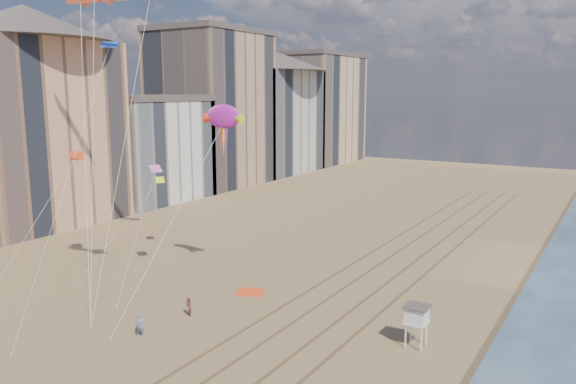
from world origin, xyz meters
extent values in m
plane|color=#42301E|center=(19.00, 40.00, 0.00)|extent=(260.00, 260.00, 0.00)
cube|color=brown|center=(-1.20, 30.00, 0.01)|extent=(0.28, 120.00, 0.01)
cube|color=brown|center=(1.20, 30.00, 0.01)|extent=(0.28, 120.00, 0.01)
cube|color=brown|center=(4.00, 30.00, 0.01)|extent=(0.28, 120.00, 0.01)
cube|color=brown|center=(6.20, 30.00, 0.01)|extent=(0.28, 120.00, 0.01)
cube|color=tan|center=(-45.50, 34.00, 12.00)|extent=(15.00, 20.00, 24.00)
cone|color=#473D38|center=(-45.50, 34.00, 26.20)|extent=(31.11, 31.11, 4.40)
cube|color=silver|center=(-45.00, 54.00, 8.00)|extent=(14.00, 18.00, 16.00)
cube|color=#473D38|center=(-45.00, 54.00, 16.50)|extent=(14.28, 18.36, 1.00)
cube|color=tan|center=(-46.00, 72.00, 14.00)|extent=(16.00, 20.00, 28.00)
cube|color=#473D38|center=(-46.00, 72.00, 28.50)|extent=(16.32, 20.40, 1.00)
cube|color=#BCB2A3|center=(-45.50, 92.00, 11.00)|extent=(15.00, 22.00, 22.00)
cone|color=#473D38|center=(-45.50, 92.00, 24.20)|extent=(34.22, 34.22, 4.40)
cube|color=tan|center=(-46.00, 114.00, 13.00)|extent=(16.00, 24.00, 26.00)
cube|color=#473D38|center=(-46.00, 114.00, 26.50)|extent=(16.32, 24.48, 1.00)
cylinder|color=silver|center=(10.02, 23.31, 0.83)|extent=(0.11, 0.11, 1.66)
cylinder|color=silver|center=(11.13, 23.31, 0.83)|extent=(0.11, 0.11, 1.66)
cylinder|color=silver|center=(10.02, 24.41, 0.83)|extent=(0.11, 0.11, 1.66)
cylinder|color=silver|center=(11.13, 24.41, 0.83)|extent=(0.11, 0.11, 1.66)
cube|color=silver|center=(10.58, 23.86, 1.80)|extent=(1.48, 1.48, 0.11)
cube|color=silver|center=(10.58, 23.86, 2.35)|extent=(1.38, 1.38, 1.01)
cube|color=#473D38|center=(10.58, 23.86, 2.95)|extent=(1.66, 1.66, 0.09)
cube|color=#F74514|center=(-5.21, 26.47, 0.13)|extent=(2.65, 2.24, 0.26)
ellipsoid|color=#A71993|center=(-8.40, 27.21, 15.32)|extent=(3.99, 0.75, 2.37)
cone|color=red|center=(-9.83, 27.21, 15.14)|extent=(1.07, 0.89, 0.89)
cone|color=yellow|center=(-6.98, 27.21, 15.14)|extent=(1.07, 0.89, 0.89)
cylinder|color=silver|center=(-8.39, 20.40, 7.22)|extent=(0.03, 0.03, 19.85)
imported|color=slate|center=(-6.95, 15.14, 0.86)|extent=(0.75, 0.65, 1.72)
imported|color=#954C52|center=(-6.41, 19.73, 0.78)|extent=(0.96, 0.92, 1.55)
plane|color=yellow|center=(-20.51, 31.61, 8.18)|extent=(1.58, 1.60, 0.53)
plane|color=red|center=(-22.66, 22.94, 11.47)|extent=(1.97, 2.03, 0.68)
plane|color=#E0579F|center=(-14.60, 25.07, 10.55)|extent=(1.66, 1.71, 0.56)
plane|color=blue|center=(-11.59, 17.86, 20.87)|extent=(2.13, 2.12, 0.53)
camera|label=1|loc=(21.95, -11.80, 17.37)|focal=35.00mm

